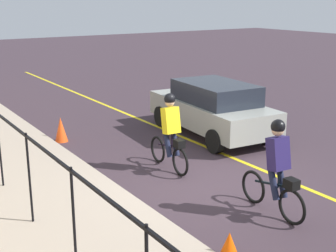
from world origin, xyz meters
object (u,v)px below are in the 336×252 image
cyclist_follow (170,132)px  patrol_sedan (212,108)px  traffic_cone_near (61,129)px  cyclist_lead (276,168)px  traffic_cone_far (229,246)px

cyclist_follow → patrol_sedan: size_ratio=0.40×
cyclist_follow → traffic_cone_near: bearing=23.7°
patrol_sedan → cyclist_lead: bearing=159.0°
cyclist_lead → patrol_sedan: bearing=-22.5°
patrol_sedan → traffic_cone_near: 4.36m
cyclist_lead → cyclist_follow: same height
cyclist_lead → patrol_sedan: 5.29m
cyclist_follow → patrol_sedan: bearing=-53.0°
cyclist_lead → traffic_cone_near: bearing=17.3°
cyclist_lead → traffic_cone_far: size_ratio=3.88×
traffic_cone_far → cyclist_follow: bearing=-20.9°
patrol_sedan → cyclist_follow: bearing=128.5°
patrol_sedan → traffic_cone_near: bearing=70.3°
cyclist_lead → cyclist_follow: 3.03m
cyclist_follow → traffic_cone_far: cyclist_follow is taller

